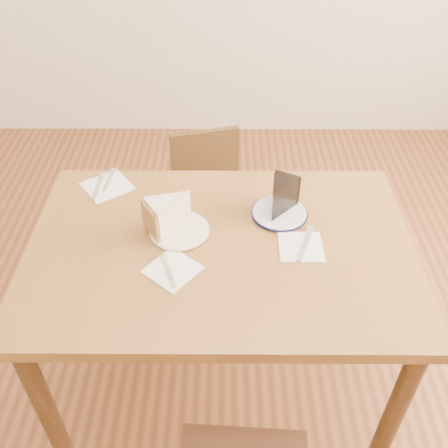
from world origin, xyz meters
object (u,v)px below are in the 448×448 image
Objects in this scene: plate_cream at (180,231)px; carrot_cake at (172,213)px; chair_far at (211,206)px; chocolate_cake at (279,199)px; table at (221,267)px; plate_navy at (279,213)px.

carrot_cake reaches higher than plate_cream.
chair_far is 0.67m from chocolate_cake.
chocolate_cake is (0.34, 0.07, 0.00)m from carrot_cake.
plate_cream is at bearing 156.31° from table.
plate_navy is (0.24, -0.47, 0.35)m from chair_far.
chocolate_cake reaches higher than plate_navy.
plate_navy is at bearing 102.88° from chair_far.
plate_navy reaches higher than table.
table is 1.65× the size of chair_far.
carrot_cake reaches higher than table.
carrot_cake is 0.35m from chocolate_cake.
plate_navy is 1.46× the size of chocolate_cake.
chocolate_cake reaches higher than chair_far.
chair_far is 0.64m from plate_navy.
carrot_cake is (-0.11, -0.54, 0.41)m from chair_far.
table is 6.70× the size of plate_navy.
chair_far is 0.67m from plate_cream.
plate_cream and plate_navy have the same top height.
chair_far is 0.69m from carrot_cake.
plate_cream is (-0.08, -0.56, 0.35)m from chair_far.
table is 0.26m from plate_navy.
plate_cream is at bearing 42.22° from chocolate_cake.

